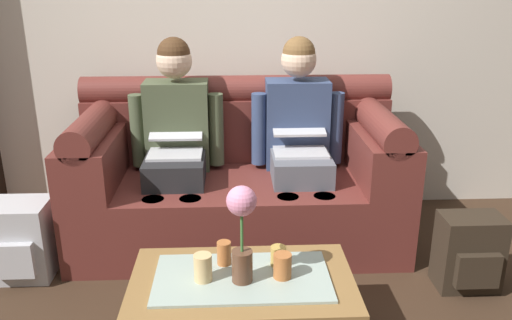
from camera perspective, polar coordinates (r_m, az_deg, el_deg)
name	(u,v)px	position (r m, az deg, el deg)	size (l,w,h in m)	color
couch	(238,179)	(3.24, -1.92, -2.03)	(1.93, 0.88, 0.96)	maroon
person_left	(176,136)	(3.17, -8.59, 2.62)	(0.56, 0.67, 1.22)	#232326
person_right	(299,134)	(3.18, 4.62, 2.82)	(0.56, 0.67, 1.22)	#595B66
coffee_table	(242,287)	(2.31, -1.49, -13.51)	(0.95, 0.57, 0.36)	olive
flower_vase	(241,225)	(2.13, -1.67, -7.05)	(0.12, 0.12, 0.42)	brown
cup_near_left	(282,266)	(2.26, 2.87, -11.30)	(0.08, 0.08, 0.11)	#B26633
cup_near_right	(278,256)	(2.34, 2.42, -10.29)	(0.07, 0.07, 0.09)	gold
cup_far_center	(203,268)	(2.24, -5.73, -11.44)	(0.08, 0.08, 0.12)	#DBB77A
cup_far_left	(224,253)	(2.35, -3.46, -9.96)	(0.06, 0.06, 0.11)	#B26633
backpack_right	(469,253)	(2.99, 21.95, -9.28)	(0.31, 0.25, 0.40)	#2D2319
backpack_left	(22,241)	(3.14, -23.91, -7.93)	(0.31, 0.31, 0.42)	#B7B7BC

